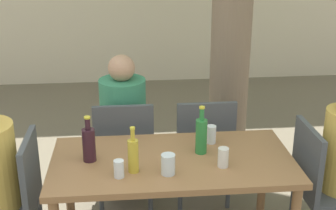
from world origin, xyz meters
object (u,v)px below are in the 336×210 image
at_px(patio_chair_3, 203,145).
at_px(patio_chair_0, 15,196).
at_px(patio_chair_1, 321,181).
at_px(drinking_glass_2, 168,164).
at_px(person_seated_2, 124,132).
at_px(green_bottle_0, 201,135).
at_px(wine_bottle_1, 89,144).
at_px(oil_cruet_2, 133,155).
at_px(patio_chair_2, 124,148).
at_px(drinking_glass_0, 223,157).
at_px(dining_table_front, 172,170).
at_px(drinking_glass_3, 211,134).
at_px(drinking_glass_1, 119,169).

bearing_deg(patio_chair_3, patio_chair_0, 25.44).
relative_size(patio_chair_0, patio_chair_1, 1.00).
bearing_deg(patio_chair_0, drinking_glass_2, 78.78).
xyz_separation_m(person_seated_2, drinking_glass_2, (0.26, -1.04, 0.24)).
xyz_separation_m(green_bottle_0, wine_bottle_1, (-0.71, -0.04, -0.01)).
relative_size(person_seated_2, oil_cruet_2, 4.18).
distance_m(patio_chair_2, person_seated_2, 0.23).
bearing_deg(drinking_glass_2, person_seated_2, 104.05).
bearing_deg(patio_chair_0, person_seated_2, 140.93).
xyz_separation_m(patio_chair_0, drinking_glass_0, (1.29, -0.13, 0.28)).
bearing_deg(dining_table_front, drinking_glass_2, -103.59).
relative_size(patio_chair_1, patio_chair_3, 1.00).
bearing_deg(patio_chair_0, patio_chair_1, 90.00).
xyz_separation_m(patio_chair_2, wine_bottle_1, (-0.21, -0.59, 0.33)).
bearing_deg(wine_bottle_1, patio_chair_2, 70.32).
xyz_separation_m(patio_chair_2, oil_cruet_2, (0.06, -0.76, 0.33)).
bearing_deg(wine_bottle_1, drinking_glass_3, 12.81).
height_order(dining_table_front, drinking_glass_3, drinking_glass_3).
relative_size(patio_chair_3, green_bottle_0, 2.81).
distance_m(patio_chair_0, drinking_glass_3, 1.33).
relative_size(patio_chair_0, green_bottle_0, 2.81).
height_order(green_bottle_0, drinking_glass_3, green_bottle_0).
bearing_deg(drinking_glass_3, dining_table_front, -143.55).
bearing_deg(oil_cruet_2, drinking_glass_0, 1.35).
bearing_deg(patio_chair_2, drinking_glass_0, 128.80).
bearing_deg(drinking_glass_2, patio_chair_2, 107.85).
bearing_deg(drinking_glass_3, patio_chair_2, 145.23).
relative_size(patio_chair_2, drinking_glass_2, 7.16).
bearing_deg(drinking_glass_1, dining_table_front, 30.71).
height_order(patio_chair_3, green_bottle_0, green_bottle_0).
xyz_separation_m(patio_chair_3, person_seated_2, (-0.61, 0.23, 0.03)).
height_order(wine_bottle_1, drinking_glass_0, wine_bottle_1).
distance_m(patio_chair_1, drinking_glass_3, 0.79).
height_order(patio_chair_2, person_seated_2, person_seated_2).
relative_size(drinking_glass_1, drinking_glass_2, 0.85).
distance_m(dining_table_front, patio_chair_1, 1.01).
relative_size(person_seated_2, wine_bottle_1, 4.06).
height_order(green_bottle_0, wine_bottle_1, green_bottle_0).
distance_m(dining_table_front, patio_chair_3, 0.70).
bearing_deg(patio_chair_1, person_seated_2, 56.84).
xyz_separation_m(green_bottle_0, drinking_glass_3, (0.09, 0.14, -0.06)).
xyz_separation_m(patio_chair_1, drinking_glass_3, (-0.71, 0.21, 0.28)).
height_order(patio_chair_1, oil_cruet_2, oil_cruet_2).
height_order(patio_chair_0, drinking_glass_0, patio_chair_0).
xyz_separation_m(dining_table_front, patio_chair_2, (-0.31, 0.62, -0.13)).
relative_size(wine_bottle_1, drinking_glass_1, 2.77).
bearing_deg(wine_bottle_1, drinking_glass_1, -51.04).
bearing_deg(drinking_glass_1, person_seated_2, 88.44).
bearing_deg(drinking_glass_3, drinking_glass_0, -88.06).
relative_size(patio_chair_0, wine_bottle_1, 3.03).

